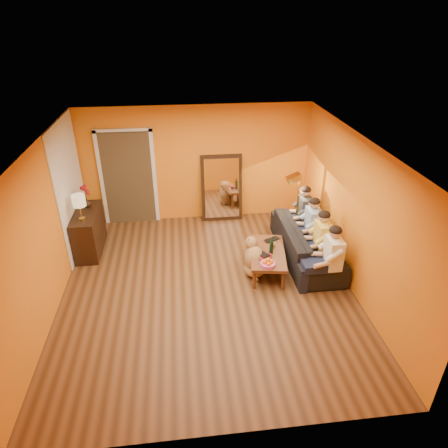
{
  "coord_description": "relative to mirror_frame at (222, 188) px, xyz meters",
  "views": [
    {
      "loc": [
        -0.38,
        -5.62,
        4.38
      ],
      "look_at": [
        0.35,
        0.5,
        1.0
      ],
      "focal_mm": 32.0,
      "sensor_mm": 36.0,
      "label": 1
    }
  ],
  "objects": [
    {
      "name": "book_mid",
      "position": [
        0.43,
        -2.41,
        -0.31
      ],
      "size": [
        0.25,
        0.29,
        0.02
      ],
      "primitive_type": "imported",
      "rotation": [
        0.0,
        0.0,
        -0.33
      ],
      "color": "maroon",
      "rests_on": "book_lower"
    },
    {
      "name": "mirror_frame",
      "position": [
        0.0,
        0.0,
        0.0
      ],
      "size": [
        0.92,
        0.27,
        1.51
      ],
      "primitive_type": "cube",
      "rotation": [
        -0.14,
        0.0,
        0.0
      ],
      "color": "black",
      "rests_on": "floor"
    },
    {
      "name": "fruit_bowl",
      "position": [
        0.5,
        -2.67,
        -0.26
      ],
      "size": [
        0.26,
        0.26,
        0.16
      ],
      "primitive_type": null,
      "color": "#EB53AA",
      "rests_on": "coffee_table"
    },
    {
      "name": "person_far_right",
      "position": [
        1.58,
        -1.18,
        -0.15
      ],
      "size": [
        0.7,
        0.44,
        1.22
      ],
      "primitive_type": null,
      "color": "#2F2F33",
      "rests_on": "sofa"
    },
    {
      "name": "coffee_table",
      "position": [
        0.6,
        -2.22,
        -0.55
      ],
      "size": [
        0.81,
        1.3,
        0.42
      ],
      "primitive_type": null,
      "rotation": [
        0.0,
        0.0,
        -0.16
      ],
      "color": "brown",
      "rests_on": "floor"
    },
    {
      "name": "wine_bottle",
      "position": [
        0.65,
        -2.27,
        -0.18
      ],
      "size": [
        0.07,
        0.07,
        0.31
      ],
      "primitive_type": "cylinder",
      "color": "black",
      "rests_on": "coffee_table"
    },
    {
      "name": "laptop",
      "position": [
        0.78,
        -1.87,
        -0.33
      ],
      "size": [
        0.37,
        0.32,
        0.02
      ],
      "primitive_type": "imported",
      "rotation": [
        0.0,
        0.0,
        0.47
      ],
      "color": "black",
      "rests_on": "coffee_table"
    },
    {
      "name": "book_lower",
      "position": [
        0.42,
        -2.42,
        -0.33
      ],
      "size": [
        0.25,
        0.28,
        0.02
      ],
      "primitive_type": "imported",
      "rotation": [
        0.0,
        0.0,
        0.44
      ],
      "color": "black",
      "rests_on": "coffee_table"
    },
    {
      "name": "sofa",
      "position": [
        1.45,
        -1.83,
        -0.43
      ],
      "size": [
        2.29,
        0.9,
        0.67
      ],
      "primitive_type": "imported",
      "rotation": [
        0.0,
        0.0,
        1.57
      ],
      "color": "black",
      "rests_on": "floor"
    },
    {
      "name": "book_upper",
      "position": [
        0.42,
        -2.43,
        -0.29
      ],
      "size": [
        0.23,
        0.25,
        0.02
      ],
      "primitive_type": "imported",
      "rotation": [
        0.0,
        0.0,
        0.55
      ],
      "color": "black",
      "rests_on": "book_mid"
    },
    {
      "name": "door_jamb_right",
      "position": [
        -1.48,
        0.08,
        0.29
      ],
      "size": [
        0.08,
        0.06,
        2.2
      ],
      "primitive_type": "cube",
      "color": "white",
      "rests_on": "wall_back"
    },
    {
      "name": "dog",
      "position": [
        0.34,
        -2.26,
        -0.4
      ],
      "size": [
        0.58,
        0.7,
        0.71
      ],
      "primitive_type": null,
      "rotation": [
        0.0,
        0.0,
        0.36
      ],
      "color": "#9A6845",
      "rests_on": "floor"
    },
    {
      "name": "table_lamp",
      "position": [
        -2.79,
        -1.38,
        0.34
      ],
      "size": [
        0.24,
        0.24,
        0.51
      ],
      "primitive_type": null,
      "color": "beige",
      "rests_on": "sideboard"
    },
    {
      "name": "door_header",
      "position": [
        -2.05,
        0.08,
        1.36
      ],
      "size": [
        1.22,
        0.06,
        0.08
      ],
      "primitive_type": "cube",
      "color": "white",
      "rests_on": "wall_back"
    },
    {
      "name": "white_accent",
      "position": [
        -3.04,
        -0.88,
        0.54
      ],
      "size": [
        0.02,
        1.9,
        2.58
      ],
      "primitive_type": "cube",
      "color": "white",
      "rests_on": "wall_left"
    },
    {
      "name": "mirror_glass",
      "position": [
        0.0,
        -0.04,
        0.0
      ],
      "size": [
        0.78,
        0.21,
        1.35
      ],
      "primitive_type": "cube",
      "rotation": [
        -0.14,
        0.0,
        0.0
      ],
      "color": "white",
      "rests_on": "mirror_frame"
    },
    {
      "name": "sideboard",
      "position": [
        -2.79,
        -1.08,
        -0.34
      ],
      "size": [
        0.44,
        1.18,
        0.85
      ],
      "primitive_type": "cube",
      "color": "black",
      "rests_on": "floor"
    },
    {
      "name": "doorway_recess",
      "position": [
        -2.05,
        0.2,
        0.29
      ],
      "size": [
        1.06,
        0.3,
        2.1
      ],
      "primitive_type": "cube",
      "color": "#3F2D19",
      "rests_on": "floor"
    },
    {
      "name": "person_mid_right",
      "position": [
        1.58,
        -1.73,
        -0.15
      ],
      "size": [
        0.7,
        0.44,
        1.22
      ],
      "primitive_type": null,
      "color": "#86A1D0",
      "rests_on": "sofa"
    },
    {
      "name": "tumbler",
      "position": [
        0.72,
        -2.1,
        -0.29
      ],
      "size": [
        0.12,
        0.12,
        0.09
      ],
      "primitive_type": "imported",
      "rotation": [
        0.0,
        0.0,
        0.22
      ],
      "color": "#B27F3F",
      "rests_on": "coffee_table"
    },
    {
      "name": "vase",
      "position": [
        -2.79,
        -0.83,
        0.18
      ],
      "size": [
        0.17,
        0.17,
        0.18
      ],
      "primitive_type": "imported",
      "color": "black",
      "rests_on": "sideboard"
    },
    {
      "name": "person_mid_left",
      "position": [
        1.58,
        -2.28,
        -0.15
      ],
      "size": [
        0.7,
        0.44,
        1.22
      ],
      "primitive_type": null,
      "color": "gold",
      "rests_on": "sofa"
    },
    {
      "name": "door_jamb_left",
      "position": [
        -2.62,
        0.08,
        0.29
      ],
      "size": [
        0.08,
        0.06,
        2.2
      ],
      "primitive_type": "cube",
      "color": "white",
      "rests_on": "wall_back"
    },
    {
      "name": "flowers",
      "position": [
        -2.79,
        -0.83,
        0.47
      ],
      "size": [
        0.17,
        0.17,
        0.51
      ],
      "primitive_type": null,
      "color": "maroon",
      "rests_on": "vase"
    },
    {
      "name": "floor_lamp",
      "position": [
        1.44,
        -1.11,
        -0.04
      ],
      "size": [
        0.32,
        0.27,
        1.44
      ],
      "primitive_type": null,
      "rotation": [
        0.0,
        0.0,
        0.11
      ],
      "color": "gold",
      "rests_on": "floor"
    },
    {
      "name": "person_far_left",
      "position": [
        1.58,
        -2.83,
        -0.15
      ],
      "size": [
        0.7,
        0.44,
        1.22
      ],
      "primitive_type": null,
      "color": "silver",
      "rests_on": "sofa"
    },
    {
      "name": "room_shell",
      "position": [
        -0.55,
        -2.26,
        0.54
      ],
      "size": [
        5.0,
        5.5,
        2.6
      ],
      "color": "brown",
      "rests_on": "ground"
    }
  ]
}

